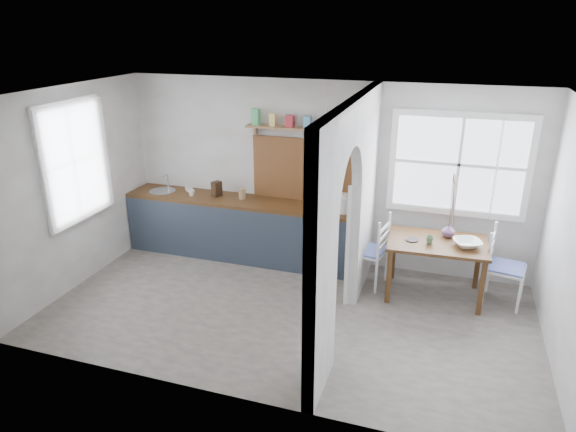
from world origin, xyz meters
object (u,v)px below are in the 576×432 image
(dining_table, at_px, (435,269))
(chair_left, at_px, (368,250))
(chair_right, at_px, (506,267))
(vase, at_px, (448,230))
(kettle, at_px, (344,203))

(dining_table, relative_size, chair_left, 1.22)
(dining_table, xyz_separation_m, chair_left, (-0.87, 0.05, 0.12))
(dining_table, height_order, chair_right, chair_right)
(dining_table, xyz_separation_m, vase, (0.11, 0.19, 0.46))
(chair_right, relative_size, kettle, 3.62)
(kettle, bearing_deg, chair_right, -21.95)
(chair_right, relative_size, vase, 5.63)
(dining_table, height_order, chair_left, chair_left)
(dining_table, distance_m, chair_right, 0.85)
(dining_table, bearing_deg, chair_left, 173.97)
(chair_right, bearing_deg, chair_left, 101.36)
(dining_table, relative_size, vase, 6.95)
(chair_left, bearing_deg, dining_table, 97.18)
(chair_right, bearing_deg, kettle, 95.54)
(chair_right, height_order, vase, chair_right)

